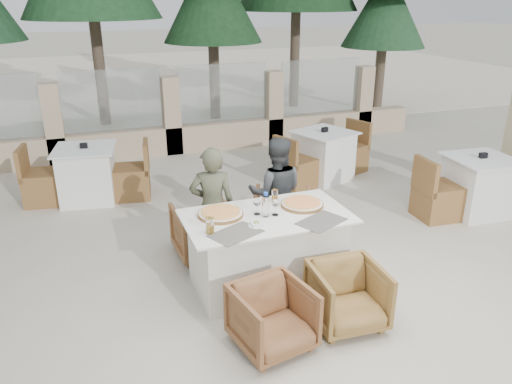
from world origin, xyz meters
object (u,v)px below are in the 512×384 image
object	(u,v)px
dining_table	(267,251)
beer_glass_left	(210,226)
olive_dish	(256,224)
diner_right	(276,193)
wine_glass_centre	(257,206)
beer_glass_right	(275,196)
armchair_far_left	(203,230)
pizza_left	(221,213)
armchair_near_right	(347,296)
bg_table_a	(87,174)
bg_table_c	(478,186)
bg_table_b	(323,156)
armchair_far_right	(282,216)
armchair_near_left	(272,318)
water_bottle	(266,204)
pizza_right	(302,203)
wine_glass_near	(275,206)
diner_left	(213,207)

from	to	relation	value
dining_table	beer_glass_left	xyz separation A→B (m)	(-0.61, -0.18, 0.46)
olive_dish	diner_right	bearing A→B (deg)	58.22
wine_glass_centre	beer_glass_right	distance (m)	0.37
dining_table	armchair_far_left	xyz separation A→B (m)	(-0.42, 0.86, -0.09)
pizza_left	armchair_near_right	size ratio (longest dim) A/B	0.71
bg_table_a	bg_table_c	world-z (taller)	same
bg_table_b	dining_table	bearing A→B (deg)	-147.20
dining_table	bg_table_b	size ratio (longest dim) A/B	0.98
bg_table_a	beer_glass_left	bearing A→B (deg)	-63.76
armchair_far_right	armchair_near_left	world-z (taller)	armchair_far_right
dining_table	water_bottle	size ratio (longest dim) A/B	6.53
dining_table	diner_right	bearing A→B (deg)	61.65
olive_dish	armchair_near_left	bearing A→B (deg)	-99.87
dining_table	pizza_left	xyz separation A→B (m)	(-0.42, 0.15, 0.41)
water_bottle	bg_table_c	bearing A→B (deg)	12.24
bg_table_a	olive_dish	bearing A→B (deg)	-56.81
beer_glass_left	armchair_near_right	bearing A→B (deg)	-32.21
bg_table_b	armchair_far_left	bearing A→B (deg)	-163.93
armchair_far_right	armchair_near_right	world-z (taller)	armchair_far_right
armchair_far_left	armchair_near_left	distance (m)	1.76
armchair_far_left	armchair_far_right	bearing A→B (deg)	178.08
armchair_near_left	bg_table_c	xyz separation A→B (m)	(3.60, 1.61, 0.11)
pizza_right	bg_table_c	world-z (taller)	pizza_right
pizza_left	wine_glass_near	distance (m)	0.53
armchair_near_right	bg_table_a	world-z (taller)	bg_table_a
pizza_left	beer_glass_right	xyz separation A→B (m)	(0.62, 0.15, 0.03)
dining_table	pizza_right	world-z (taller)	pizza_right
olive_dish	diner_right	world-z (taller)	diner_right
dining_table	bg_table_a	xyz separation A→B (m)	(-1.54, 2.98, 0.00)
dining_table	armchair_near_right	world-z (taller)	dining_table
bg_table_a	pizza_right	bearing A→B (deg)	-46.02
armchair_far_left	bg_table_b	xyz separation A→B (m)	(2.41, 1.75, 0.09)
dining_table	armchair_far_left	distance (m)	0.96
beer_glass_left	bg_table_b	xyz separation A→B (m)	(2.60, 2.79, -0.46)
armchair_far_left	diner_left	distance (m)	0.43
armchair_near_left	beer_glass_right	bearing A→B (deg)	56.80
beer_glass_right	bg_table_a	xyz separation A→B (m)	(-1.74, 2.69, -0.45)
bg_table_a	beer_glass_right	bearing A→B (deg)	-47.15
pizza_right	wine_glass_near	world-z (taller)	wine_glass_near
beer_glass_left	bg_table_c	size ratio (longest dim) A/B	0.09
bg_table_b	wine_glass_centre	bearing A→B (deg)	-148.90
dining_table	pizza_right	distance (m)	0.59
wine_glass_near	olive_dish	world-z (taller)	wine_glass_near
wine_glass_centre	beer_glass_right	bearing A→B (deg)	40.23
dining_table	diner_right	xyz separation A→B (m)	(0.41, 0.76, 0.27)
wine_glass_near	armchair_near_right	distance (m)	1.07
dining_table	armchair_far_left	bearing A→B (deg)	116.28
pizza_right	armchair_far_left	distance (m)	1.24
wine_glass_near	diner_right	size ratio (longest dim) A/B	0.14
diner_left	wine_glass_near	bearing A→B (deg)	139.99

